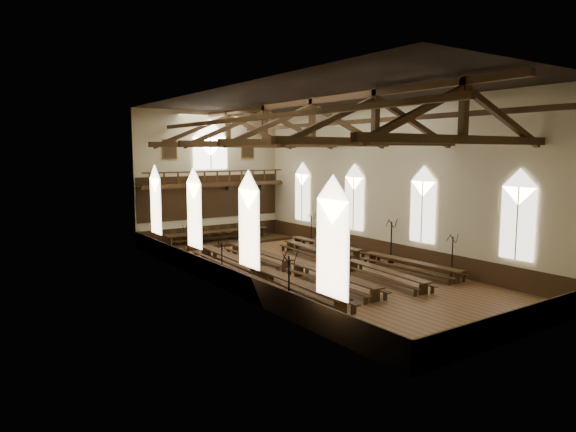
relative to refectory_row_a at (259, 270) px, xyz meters
name	(u,v)px	position (x,y,z in m)	size (l,w,h in m)	color
ground	(311,272)	(3.61, 0.07, -0.59)	(26.00, 26.00, 0.00)	brown
room_walls	(312,160)	(3.61, 0.07, 5.87)	(26.00, 26.00, 26.00)	#C2B793
wainscot_band	(312,262)	(3.61, 0.07, 0.01)	(12.00, 26.00, 1.20)	#331F0F
side_windows	(312,208)	(3.61, 0.07, 3.15)	(11.85, 19.80, 4.50)	white
end_window	(210,148)	(3.61, 12.96, 6.63)	(2.80, 0.12, 3.80)	white
minstrels_gallery	(213,191)	(3.61, 12.73, 3.31)	(11.80, 1.24, 3.70)	#3E2913
portraits	(210,149)	(3.61, 12.96, 6.51)	(7.75, 0.09, 1.45)	brown
roof_trusses	(312,128)	(3.61, 0.07, 7.62)	(11.70, 25.70, 2.80)	#3E2913
refectory_row_a	(259,270)	(0.00, 0.00, 0.00)	(1.97, 15.06, 0.81)	#3E2913
refectory_row_b	(293,264)	(2.47, 0.35, -0.06)	(1.58, 14.24, 0.73)	#3E2913
refectory_row_c	(345,260)	(5.80, -0.35, -0.10)	(1.92, 13.76, 0.67)	#3E2913
refectory_row_d	(364,254)	(7.95, 0.30, -0.07)	(1.80, 14.14, 0.71)	#3E2913
dais	(218,242)	(3.37, 11.47, -0.49)	(11.40, 3.10, 0.21)	#331F0F
high_table	(218,232)	(3.37, 11.47, 0.27)	(8.30, 1.05, 0.78)	#3E2913
high_chairs	(213,233)	(3.37, 12.27, 0.15)	(6.78, 0.48, 0.99)	#3E2913
candelabrum_left_near	(289,296)	(-1.94, -5.65, 0.23)	(0.82, 0.76, 2.70)	black
candelabrum_left_mid	(222,271)	(-1.94, 0.50, 0.12)	(0.69, 0.71, 2.36)	black
candelabrum_left_far	(188,256)	(-1.94, 4.85, 0.21)	(0.75, 0.81, 2.65)	black
candelabrum_right_near	(452,264)	(9.16, -5.43, 0.15)	(0.74, 0.69, 2.43)	black
candelabrum_right_mid	(391,250)	(9.16, -0.83, 0.25)	(0.83, 0.81, 2.76)	black
candelabrum_right_far	(311,235)	(9.16, 7.41, 0.11)	(0.70, 0.65, 2.32)	black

